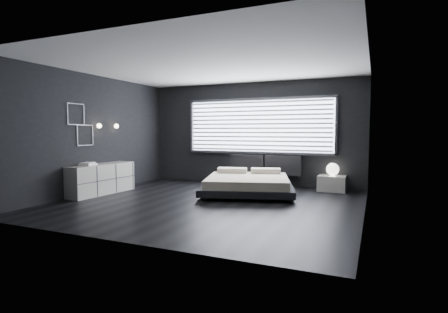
% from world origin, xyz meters
% --- Properties ---
extents(room, '(6.04, 6.00, 2.80)m').
position_xyz_m(room, '(0.00, 0.00, 1.40)').
color(room, black).
rests_on(room, ground).
extents(window, '(4.14, 0.09, 1.52)m').
position_xyz_m(window, '(0.20, 2.70, 1.61)').
color(window, white).
rests_on(window, ground).
extents(headboard, '(1.96, 0.16, 0.52)m').
position_xyz_m(headboard, '(0.42, 2.64, 0.57)').
color(headboard, black).
rests_on(headboard, ground).
extents(sconce_near, '(0.18, 0.11, 0.11)m').
position_xyz_m(sconce_near, '(-2.88, 0.05, 1.60)').
color(sconce_near, silver).
rests_on(sconce_near, ground).
extents(sconce_far, '(0.18, 0.11, 0.11)m').
position_xyz_m(sconce_far, '(-2.88, 0.65, 1.60)').
color(sconce_far, silver).
rests_on(sconce_far, ground).
extents(wall_art_upper, '(0.01, 0.48, 0.48)m').
position_xyz_m(wall_art_upper, '(-2.98, -0.55, 1.85)').
color(wall_art_upper, '#47474C').
rests_on(wall_art_upper, ground).
extents(wall_art_lower, '(0.01, 0.48, 0.48)m').
position_xyz_m(wall_art_lower, '(-2.98, -0.30, 1.38)').
color(wall_art_lower, '#47474C').
rests_on(wall_art_lower, ground).
extents(bed, '(2.55, 2.49, 0.54)m').
position_xyz_m(bed, '(0.41, 1.30, 0.25)').
color(bed, black).
rests_on(bed, ground).
extents(nightstand, '(0.66, 0.55, 0.38)m').
position_xyz_m(nightstand, '(2.19, 2.50, 0.19)').
color(nightstand, silver).
rests_on(nightstand, ground).
extents(orb_lamp, '(0.31, 0.31, 0.31)m').
position_xyz_m(orb_lamp, '(2.19, 2.52, 0.54)').
color(orb_lamp, white).
rests_on(orb_lamp, nightstand).
extents(dresser, '(0.59, 1.78, 0.70)m').
position_xyz_m(dresser, '(-2.77, -0.06, 0.35)').
color(dresser, silver).
rests_on(dresser, ground).
extents(book_stack, '(0.32, 0.39, 0.07)m').
position_xyz_m(book_stack, '(-2.78, -0.44, 0.73)').
color(book_stack, white).
rests_on(book_stack, dresser).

